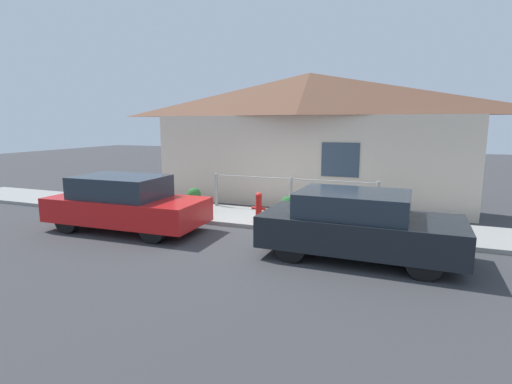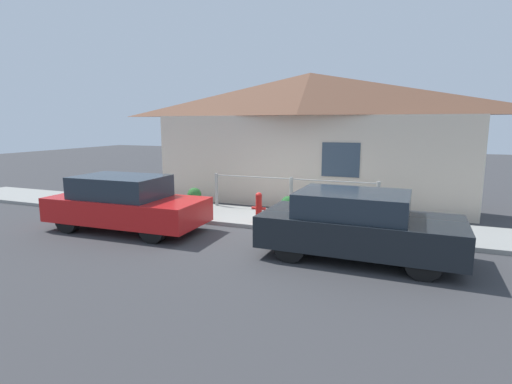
# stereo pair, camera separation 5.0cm
# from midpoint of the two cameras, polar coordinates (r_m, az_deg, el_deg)

# --- Properties ---
(ground_plane) EXTENTS (60.00, 60.00, 0.00)m
(ground_plane) POSITION_cam_midpoint_polar(r_m,az_deg,el_deg) (9.93, 2.02, -5.57)
(ground_plane) COLOR #38383A
(sidewalk) EXTENTS (24.00, 2.01, 0.10)m
(sidewalk) POSITION_cam_midpoint_polar(r_m,az_deg,el_deg) (10.84, 3.82, -3.98)
(sidewalk) COLOR gray
(sidewalk) RESTS_ON ground_plane
(house) EXTENTS (10.31, 2.23, 4.21)m
(house) POSITION_cam_midpoint_polar(r_m,az_deg,el_deg) (13.14, 7.69, 12.75)
(house) COLOR beige
(house) RESTS_ON ground_plane
(fence) EXTENTS (4.90, 0.10, 1.00)m
(fence) POSITION_cam_midpoint_polar(r_m,az_deg,el_deg) (11.51, 5.16, -0.07)
(fence) COLOR #999993
(fence) RESTS_ON sidewalk
(car_left) EXTENTS (3.95, 1.74, 1.36)m
(car_left) POSITION_cam_midpoint_polar(r_m,az_deg,el_deg) (10.37, -18.04, -1.53)
(car_left) COLOR red
(car_left) RESTS_ON ground_plane
(car_right) EXTENTS (3.84, 1.81, 1.32)m
(car_right) POSITION_cam_midpoint_polar(r_m,az_deg,el_deg) (8.10, 14.49, -4.56)
(car_right) COLOR black
(car_right) RESTS_ON ground_plane
(fire_hydrant) EXTENTS (0.38, 0.17, 0.78)m
(fire_hydrant) POSITION_cam_midpoint_polar(r_m,az_deg,el_deg) (10.26, 0.53, -2.11)
(fire_hydrant) COLOR red
(fire_hydrant) RESTS_ON sidewalk
(potted_plant_near_hydrant) EXTENTS (0.40, 0.40, 0.55)m
(potted_plant_near_hydrant) POSITION_cam_midpoint_polar(r_m,az_deg,el_deg) (11.03, 4.72, -1.79)
(potted_plant_near_hydrant) COLOR #9E5638
(potted_plant_near_hydrant) RESTS_ON sidewalk
(potted_plant_by_fence) EXTENTS (0.43, 0.43, 0.55)m
(potted_plant_by_fence) POSITION_cam_midpoint_polar(r_m,az_deg,el_deg) (12.54, -8.68, -0.53)
(potted_plant_by_fence) COLOR #9E5638
(potted_plant_by_fence) RESTS_ON sidewalk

